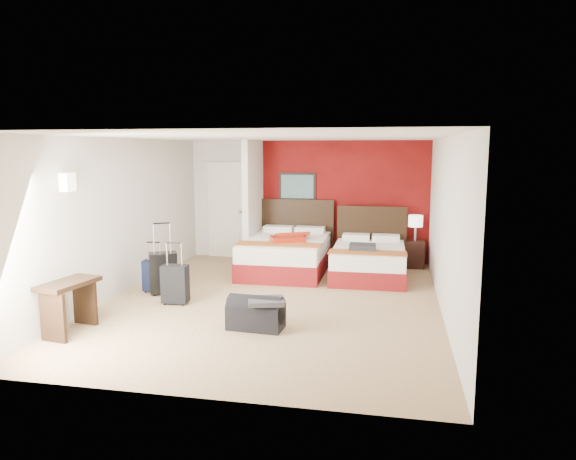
% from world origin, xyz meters
% --- Properties ---
extents(ground, '(6.50, 6.50, 0.00)m').
position_xyz_m(ground, '(0.00, 0.00, 0.00)').
color(ground, tan).
rests_on(ground, ground).
extents(room_walls, '(5.02, 6.52, 2.50)m').
position_xyz_m(room_walls, '(-1.40, 1.42, 1.26)').
color(room_walls, silver).
rests_on(room_walls, ground).
extents(red_accent_panel, '(3.50, 0.04, 2.50)m').
position_xyz_m(red_accent_panel, '(0.75, 3.23, 1.25)').
color(red_accent_panel, maroon).
rests_on(red_accent_panel, ground).
extents(partition_wall, '(0.12, 1.20, 2.50)m').
position_xyz_m(partition_wall, '(-1.00, 2.61, 1.25)').
color(partition_wall, silver).
rests_on(partition_wall, ground).
extents(entry_door, '(0.82, 0.06, 2.05)m').
position_xyz_m(entry_door, '(-1.75, 3.20, 1.02)').
color(entry_door, silver).
rests_on(entry_door, ground).
extents(bed_left, '(1.50, 2.14, 0.64)m').
position_xyz_m(bed_left, '(-0.20, 2.00, 0.32)').
color(bed_left, white).
rests_on(bed_left, ground).
extents(bed_right, '(1.33, 1.88, 0.56)m').
position_xyz_m(bed_right, '(1.36, 1.88, 0.28)').
color(bed_right, silver).
rests_on(bed_right, ground).
extents(red_suitcase_open, '(0.89, 1.01, 0.10)m').
position_xyz_m(red_suitcase_open, '(-0.10, 1.90, 0.69)').
color(red_suitcase_open, '#A3200E').
rests_on(red_suitcase_open, bed_left).
extents(jacket_bundle, '(0.46, 0.37, 0.11)m').
position_xyz_m(jacket_bundle, '(1.26, 1.58, 0.61)').
color(jacket_bundle, '#313236').
rests_on(jacket_bundle, bed_right).
extents(nightstand, '(0.39, 0.39, 0.54)m').
position_xyz_m(nightstand, '(2.21, 2.90, 0.27)').
color(nightstand, black).
rests_on(nightstand, ground).
extents(table_lamp, '(0.35, 0.35, 0.50)m').
position_xyz_m(table_lamp, '(2.21, 2.90, 0.79)').
color(table_lamp, white).
rests_on(table_lamp, nightstand).
extents(suitcase_black, '(0.51, 0.45, 0.65)m').
position_xyz_m(suitcase_black, '(-1.84, 0.10, 0.32)').
color(suitcase_black, black).
rests_on(suitcase_black, ground).
extents(suitcase_charcoal, '(0.40, 0.26, 0.57)m').
position_xyz_m(suitcase_charcoal, '(-1.42, -0.39, 0.28)').
color(suitcase_charcoal, black).
rests_on(suitcase_charcoal, ground).
extents(suitcase_navy, '(0.37, 0.24, 0.50)m').
position_xyz_m(suitcase_navy, '(-2.03, 0.19, 0.25)').
color(suitcase_navy, black).
rests_on(suitcase_navy, ground).
extents(duffel_bag, '(0.74, 0.43, 0.36)m').
position_xyz_m(duffel_bag, '(0.06, -1.24, 0.18)').
color(duffel_bag, black).
rests_on(duffel_bag, ground).
extents(jacket_draped, '(0.55, 0.50, 0.06)m').
position_xyz_m(jacket_draped, '(0.21, -1.29, 0.39)').
color(jacket_draped, '#3A3A3F').
rests_on(jacket_draped, duffel_bag).
extents(desk, '(0.52, 0.86, 0.67)m').
position_xyz_m(desk, '(-2.23, -1.85, 0.34)').
color(desk, black).
rests_on(desk, ground).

